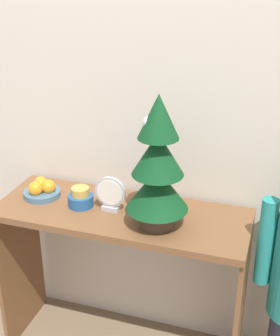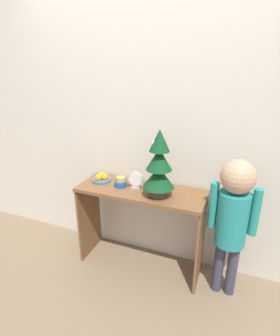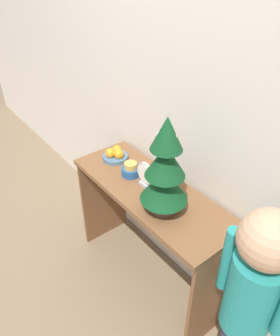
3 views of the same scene
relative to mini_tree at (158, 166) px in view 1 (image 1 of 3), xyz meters
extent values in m
cube|color=beige|center=(-0.17, 0.30, 0.22)|extent=(7.00, 0.05, 2.50)
cube|color=brown|center=(-0.17, 0.06, -0.27)|extent=(1.09, 0.40, 0.03)
cube|color=brown|center=(-0.71, 0.06, -0.64)|extent=(0.02, 0.37, 0.77)
cube|color=brown|center=(0.36, 0.06, -0.64)|extent=(0.02, 0.37, 0.77)
cylinder|color=#4C3828|center=(0.00, 0.00, -0.23)|extent=(0.14, 0.14, 0.05)
cylinder|color=brown|center=(0.00, 0.00, -0.19)|extent=(0.02, 0.02, 0.04)
cone|color=#0F421E|center=(0.00, 0.00, -0.10)|extent=(0.25, 0.25, 0.17)
cone|color=#0F421E|center=(0.00, 0.00, 0.05)|extent=(0.20, 0.20, 0.17)
cone|color=#0F421E|center=(0.00, 0.00, 0.20)|extent=(0.16, 0.16, 0.17)
sphere|color=silver|center=(0.03, 0.01, 0.15)|extent=(0.05, 0.05, 0.05)
sphere|color=silver|center=(-0.03, 0.00, 0.17)|extent=(0.06, 0.06, 0.06)
sphere|color=silver|center=(-0.06, 0.05, 0.01)|extent=(0.04, 0.04, 0.04)
sphere|color=silver|center=(0.02, 0.02, 0.18)|extent=(0.04, 0.04, 0.04)
sphere|color=gold|center=(0.01, 0.05, -0.11)|extent=(0.05, 0.05, 0.05)
cylinder|color=#476B84|center=(-0.56, 0.08, -0.25)|extent=(0.16, 0.16, 0.03)
sphere|color=orange|center=(-0.53, 0.09, -0.21)|extent=(0.06, 0.06, 0.06)
sphere|color=orange|center=(-0.58, 0.11, -0.21)|extent=(0.06, 0.06, 0.06)
sphere|color=orange|center=(-0.57, 0.05, -0.21)|extent=(0.06, 0.06, 0.06)
cylinder|color=#235189|center=(-0.36, 0.05, -0.23)|extent=(0.11, 0.11, 0.05)
cylinder|color=gold|center=(-0.36, 0.05, -0.19)|extent=(0.08, 0.08, 0.04)
cube|color=#B2B2B7|center=(-0.22, 0.06, -0.25)|extent=(0.07, 0.04, 0.02)
cylinder|color=#B2B2B7|center=(-0.22, 0.06, -0.17)|extent=(0.13, 0.02, 0.13)
cylinder|color=white|center=(-0.22, 0.05, -0.17)|extent=(0.11, 0.00, 0.11)
cylinder|color=teal|center=(0.43, 0.01, -0.26)|extent=(0.06, 0.06, 0.36)
camera|label=1|loc=(0.43, -1.56, 0.73)|focal=50.00mm
camera|label=2|loc=(0.57, -1.80, 0.69)|focal=28.00mm
camera|label=3|loc=(0.95, -0.89, 0.91)|focal=35.00mm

